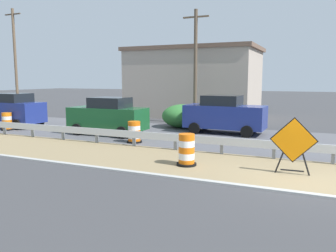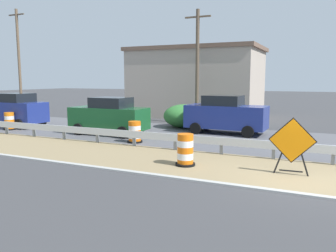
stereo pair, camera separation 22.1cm
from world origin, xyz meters
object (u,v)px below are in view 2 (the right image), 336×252
Objects in this scene: traffic_barrel_nearest at (185,151)px; car_lead_far_lane at (15,110)px; warning_sign_diamond at (292,143)px; utility_pole_mid at (19,60)px; traffic_barrel_mid at (9,122)px; car_distant_a at (226,115)px; utility_pole_near at (197,65)px; car_distant_b at (109,116)px; traffic_barrel_close at (135,133)px.

car_lead_far_lane is (4.79, 13.76, 0.56)m from traffic_barrel_nearest.
warning_sign_diamond is 17.86m from car_lead_far_lane.
warning_sign_diamond reaches higher than traffic_barrel_nearest.
utility_pole_mid is at bearing 60.44° from traffic_barrel_nearest.
traffic_barrel_nearest is 14.58m from car_lead_far_lane.
car_distant_a is at bearing -71.41° from traffic_barrel_mid.
utility_pole_near reaches higher than traffic_barrel_nearest.
car_distant_a reaches higher than traffic_barrel_mid.
car_distant_b is at bearing 156.09° from utility_pole_near.
traffic_barrel_nearest is (-0.31, 3.53, -0.51)m from warning_sign_diamond.
car_distant_b is 7.55m from utility_pole_near.
car_distant_a is at bearing -152.94° from car_distant_b.
warning_sign_diamond is at bearing 166.91° from car_lead_far_lane.
car_lead_far_lane is 7.36m from car_distant_b.
traffic_barrel_nearest is 12.06m from utility_pole_near.
traffic_barrel_mid reaches higher than traffic_barrel_close.
car_lead_far_lane is 0.98× the size of car_distant_b.
car_lead_far_lane is at bearing 121.36° from utility_pole_near.
traffic_barrel_mid is 12.75m from utility_pole_mid.
car_distant_a is 0.59× the size of utility_pole_near.
utility_pole_near is (3.33, 2.93, 2.90)m from car_distant_a.
car_distant_a is 5.30m from utility_pole_near.
car_distant_b is at bearing -179.74° from car_lead_far_lane.
car_distant_a is at bearing -102.10° from utility_pole_mid.
traffic_barrel_close is 9.01m from traffic_barrel_mid.
traffic_barrel_close is at bearing 148.03° from car_distant_b.
traffic_barrel_mid is 1.63m from car_lead_far_lane.
car_lead_far_lane reaches higher than traffic_barrel_mid.
car_distant_b is at bearing 54.10° from traffic_barrel_nearest.
warning_sign_diamond is 3.58m from traffic_barrel_nearest.
traffic_barrel_mid is 0.24× the size of car_distant_b.
warning_sign_diamond is 27.74m from utility_pole_mid.
car_lead_far_lane reaches higher than traffic_barrel_close.
traffic_barrel_close is at bearing 51.39° from traffic_barrel_nearest.
car_distant_a is at bearing 4.88° from traffic_barrel_nearest.
traffic_barrel_mid is 0.25× the size of car_lead_far_lane.
utility_pole_mid reaches higher than utility_pole_near.
traffic_barrel_nearest reaches higher than traffic_barrel_close.
car_distant_b is 17.08m from utility_pole_mid.
car_distant_a is (4.55, -3.24, 0.61)m from traffic_barrel_close.
traffic_barrel_close is 8.63m from utility_pole_near.
traffic_barrel_nearest is at bearing 143.44° from car_distant_b.
car_distant_b is (1.10, -6.49, 0.55)m from traffic_barrel_mid.
utility_pole_near is (10.99, 3.59, 3.46)m from traffic_barrel_nearest.
car_distant_a is (2.87, -13.11, -0.00)m from car_lead_far_lane.
car_distant_b is (4.33, 9.93, 0.00)m from warning_sign_diamond.
utility_pole_near reaches higher than traffic_barrel_close.
car_lead_far_lane is at bearing 34.93° from traffic_barrel_mid.
utility_pole_near is at bearing -114.57° from car_distant_b.
car_distant_b is (-0.15, -7.36, -0.04)m from car_lead_far_lane.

